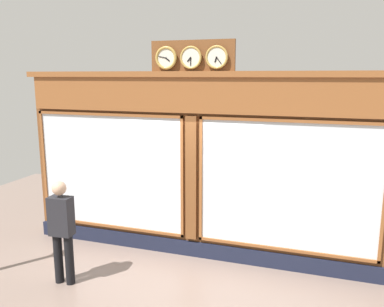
# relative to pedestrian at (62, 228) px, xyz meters

# --- Properties ---
(shop_facade) EXTENTS (6.66, 0.42, 3.87)m
(shop_facade) POSITION_rel_pedestrian_xyz_m (-1.63, -1.71, 0.77)
(shop_facade) COLOR brown
(shop_facade) RESTS_ON ground_plane
(pedestrian) EXTENTS (0.37, 0.24, 1.69)m
(pedestrian) POSITION_rel_pedestrian_xyz_m (0.00, 0.00, 0.00)
(pedestrian) COLOR black
(pedestrian) RESTS_ON ground_plane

